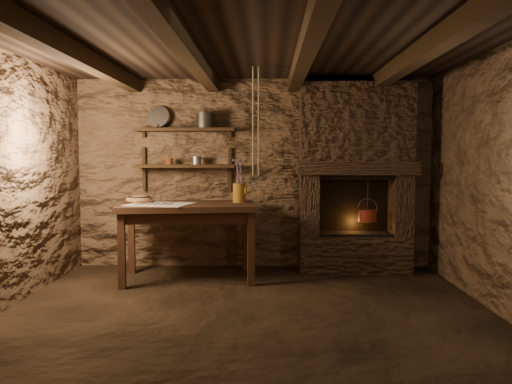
{
  "coord_description": "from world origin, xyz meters",
  "views": [
    {
      "loc": [
        0.18,
        -4.37,
        1.42
      ],
      "look_at": [
        0.06,
        0.9,
        1.04
      ],
      "focal_mm": 35.0,
      "sensor_mm": 36.0,
      "label": 1
    }
  ],
  "objects_px": {
    "work_table": "(188,239)",
    "wooden_bowl": "(139,200)",
    "red_pot": "(367,215)",
    "iron_stockpot": "(205,121)",
    "stoneware_jug": "(239,184)"
  },
  "relations": [
    {
      "from": "wooden_bowl",
      "to": "iron_stockpot",
      "type": "relative_size",
      "value": 1.37
    },
    {
      "from": "work_table",
      "to": "wooden_bowl",
      "type": "distance_m",
      "value": 0.73
    },
    {
      "from": "work_table",
      "to": "wooden_bowl",
      "type": "height_order",
      "value": "wooden_bowl"
    },
    {
      "from": "work_table",
      "to": "wooden_bowl",
      "type": "xyz_separation_m",
      "value": [
        -0.58,
        0.07,
        0.44
      ]
    },
    {
      "from": "red_pot",
      "to": "iron_stockpot",
      "type": "bearing_deg",
      "value": 176.56
    },
    {
      "from": "stoneware_jug",
      "to": "iron_stockpot",
      "type": "xyz_separation_m",
      "value": [
        -0.44,
        0.4,
        0.75
      ]
    },
    {
      "from": "red_pot",
      "to": "stoneware_jug",
      "type": "bearing_deg",
      "value": -169.92
    },
    {
      "from": "iron_stockpot",
      "to": "red_pot",
      "type": "relative_size",
      "value": 0.41
    },
    {
      "from": "work_table",
      "to": "red_pot",
      "type": "bearing_deg",
      "value": 4.0
    },
    {
      "from": "wooden_bowl",
      "to": "iron_stockpot",
      "type": "bearing_deg",
      "value": 33.34
    },
    {
      "from": "stoneware_jug",
      "to": "red_pot",
      "type": "xyz_separation_m",
      "value": [
        1.56,
        0.28,
        -0.39
      ]
    },
    {
      "from": "red_pot",
      "to": "work_table",
      "type": "bearing_deg",
      "value": -168.78
    },
    {
      "from": "work_table",
      "to": "red_pot",
      "type": "height_order",
      "value": "red_pot"
    },
    {
      "from": "wooden_bowl",
      "to": "red_pot",
      "type": "bearing_deg",
      "value": 7.41
    },
    {
      "from": "stoneware_jug",
      "to": "red_pot",
      "type": "relative_size",
      "value": 0.96
    }
  ]
}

